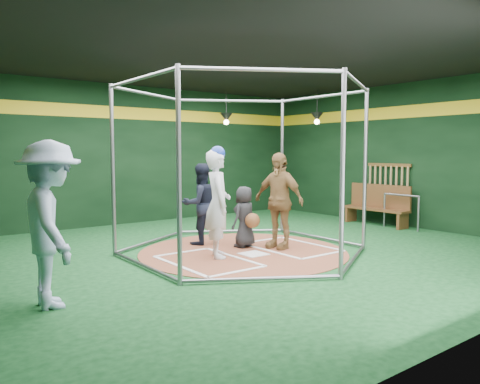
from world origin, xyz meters
TOP-DOWN VIEW (x-y plane):
  - room_shell at (0.00, 0.01)m, footprint 10.10×9.10m
  - clay_disc at (0.00, 0.00)m, footprint 3.80×3.80m
  - home_plate at (0.00, -0.30)m, footprint 0.43×0.43m
  - batter_box_left at (-0.95, -0.25)m, footprint 1.17×1.77m
  - batter_box_right at (0.95, -0.25)m, footprint 1.17×1.77m
  - batting_cage at (-0.00, -0.00)m, footprint 4.05×4.67m
  - bat_rack at (4.93, 0.40)m, footprint 0.07×1.25m
  - pendant_lamp_near at (2.20, 3.60)m, footprint 0.34×0.34m
  - pendant_lamp_far at (4.00, 2.00)m, footprint 0.34×0.34m
  - batter_figure at (-0.61, -0.07)m, footprint 0.69×0.80m
  - visitor_leopard at (0.73, -0.14)m, footprint 0.67×1.13m
  - catcher_figure at (0.27, 0.30)m, footprint 0.65×0.64m
  - umpire at (-0.24, 1.07)m, footprint 0.83×0.67m
  - bystander_blue at (-3.64, -0.99)m, footprint 0.84×1.34m
  - dugout_bench at (4.63, 0.48)m, footprint 0.41×1.74m
  - steel_railing at (4.55, -0.23)m, footprint 0.05×0.97m

SIDE VIEW (x-z plane):
  - clay_disc at x=0.00m, z-range 0.00..0.01m
  - batter_box_left at x=-0.95m, z-range 0.01..0.02m
  - batter_box_right at x=0.95m, z-range 0.01..0.02m
  - home_plate at x=0.00m, z-range 0.01..0.02m
  - dugout_bench at x=4.63m, z-range 0.01..1.03m
  - steel_railing at x=4.55m, z-range 0.14..0.97m
  - catcher_figure at x=0.27m, z-range 0.01..1.17m
  - umpire at x=-0.24m, z-range 0.01..1.61m
  - visitor_leopard at x=0.73m, z-range 0.01..1.82m
  - batter_figure at x=-0.61m, z-range 0.00..1.93m
  - bystander_blue at x=-3.64m, z-range 0.00..1.98m
  - bat_rack at x=4.93m, z-range 0.56..1.54m
  - batting_cage at x=0.00m, z-range 0.00..3.00m
  - room_shell at x=0.00m, z-range -0.01..3.52m
  - pendant_lamp_near at x=2.20m, z-range 2.29..3.19m
  - pendant_lamp_far at x=4.00m, z-range 2.29..3.19m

